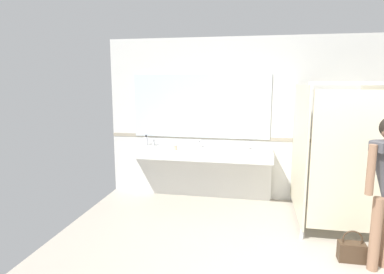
{
  "coord_description": "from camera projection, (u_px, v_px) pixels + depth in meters",
  "views": [
    {
      "loc": [
        -1.04,
        -3.06,
        2.02
      ],
      "look_at": [
        -1.89,
        1.37,
        1.25
      ],
      "focal_mm": 30.71,
      "sensor_mm": 36.0,
      "label": 1
    }
  ],
  "objects": [
    {
      "name": "wall_back",
      "position": [
        319.0,
        121.0,
        5.36
      ],
      "size": [
        7.15,
        0.12,
        2.73
      ],
      "primitive_type": "cube",
      "color": "silver",
      "rests_on": "ground_plane"
    },
    {
      "name": "wall_back_tile_band",
      "position": [
        319.0,
        141.0,
        5.35
      ],
      "size": [
        7.15,
        0.01,
        0.06
      ],
      "primitive_type": "cube",
      "color": "#9E937F",
      "rests_on": "wall_back"
    },
    {
      "name": "vanity_counter",
      "position": [
        198.0,
        162.0,
        5.58
      ],
      "size": [
        2.46,
        0.58,
        1.01
      ],
      "color": "silver",
      "rests_on": "ground_plane"
    },
    {
      "name": "mirror_panel",
      "position": [
        200.0,
        106.0,
        5.62
      ],
      "size": [
        2.36,
        0.02,
        1.09
      ],
      "primitive_type": "cube",
      "color": "silver",
      "rests_on": "wall_back"
    },
    {
      "name": "handbag",
      "position": [
        351.0,
        251.0,
        3.71
      ],
      "size": [
        0.29,
        0.15,
        0.37
      ],
      "color": "#3F2D1E",
      "rests_on": "ground_plane"
    },
    {
      "name": "soap_dispenser",
      "position": [
        146.0,
        141.0,
        5.78
      ],
      "size": [
        0.07,
        0.07,
        0.18
      ],
      "color": "white",
      "rests_on": "vanity_counter"
    },
    {
      "name": "paper_cup",
      "position": [
        175.0,
        148.0,
        5.38
      ],
      "size": [
        0.07,
        0.07,
        0.08
      ],
      "primitive_type": "cylinder",
      "color": "beige",
      "rests_on": "vanity_counter"
    }
  ]
}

